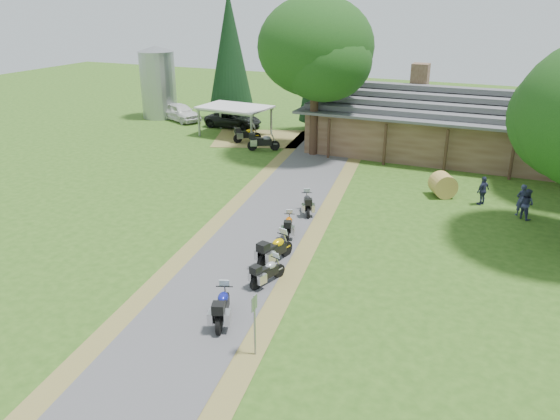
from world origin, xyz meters
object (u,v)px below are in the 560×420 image
at_px(motorcycle_row_d, 289,224).
at_px(hay_bale, 443,185).
at_px(lodge, 456,121).
at_px(motorcycle_carport_a, 247,134).
at_px(car_dark_suv, 233,116).
at_px(motorcycle_row_c, 275,248).
at_px(car_white_sedan, 180,110).
at_px(motorcycle_row_a, 222,305).
at_px(carport, 235,121).
at_px(motorcycle_row_e, 307,202).
at_px(motorcycle_row_b, 268,270).
at_px(silo, 158,82).
at_px(motorcycle_carport_b, 264,141).

height_order(motorcycle_row_d, hay_bale, hay_bale).
xyz_separation_m(lodge, motorcycle_carport_a, (-15.31, -2.75, -1.77)).
distance_m(car_dark_suv, motorcycle_carport_a, 5.39).
distance_m(motorcycle_row_c, motorcycle_row_d, 2.99).
bearing_deg(car_white_sedan, motorcycle_carport_a, -91.70).
relative_size(motorcycle_row_d, hay_bale, 1.22).
height_order(lodge, hay_bale, lodge).
bearing_deg(motorcycle_row_a, hay_bale, -37.62).
bearing_deg(motorcycle_row_d, carport, 16.51).
xyz_separation_m(car_dark_suv, motorcycle_carport_a, (3.42, -4.15, -0.35)).
bearing_deg(motorcycle_row_e, car_dark_suv, 13.87).
bearing_deg(motorcycle_carport_a, motorcycle_row_b, -106.55).
bearing_deg(motorcycle_row_e, car_white_sedan, 23.45).
xyz_separation_m(car_white_sedan, motorcycle_row_e, (18.82, -16.71, -0.40)).
xyz_separation_m(carport, car_dark_suv, (-1.54, 2.56, -0.17)).
distance_m(car_white_sedan, motorcycle_carport_a, 10.21).
bearing_deg(motorcycle_row_c, motorcycle_row_e, 21.35).
bearing_deg(lodge, motorcycle_row_a, -100.28).
bearing_deg(hay_bale, motorcycle_row_d, -124.73).
bearing_deg(carport, motorcycle_row_b, -54.59).
distance_m(carport, motorcycle_carport_a, 2.52).
bearing_deg(motorcycle_carport_a, car_dark_suv, 84.16).
bearing_deg(car_dark_suv, motorcycle_row_d, -146.12).
xyz_separation_m(carport, hay_bale, (17.75, -8.16, -0.52)).
relative_size(silo, motorcycle_row_b, 3.81).
distance_m(lodge, carport, 17.27).
relative_size(carport, motorcycle_row_d, 3.35).
distance_m(carport, car_white_sedan, 7.84).
height_order(motorcycle_row_b, motorcycle_carport_b, motorcycle_carport_b).
bearing_deg(carport, silo, 164.78).
distance_m(car_dark_suv, motorcycle_carport_b, 8.16).
bearing_deg(motorcycle_carport_b, motorcycle_row_c, -88.67).
relative_size(lodge, motorcycle_row_b, 12.49).
relative_size(car_dark_suv, motorcycle_row_e, 3.07).
distance_m(lodge, hay_bale, 9.51).
distance_m(motorcycle_row_a, motorcycle_row_b, 3.12).
distance_m(car_white_sedan, motorcycle_carport_b, 12.99).
height_order(carport, motorcycle_row_b, carport).
relative_size(motorcycle_row_b, hay_bale, 1.26).
xyz_separation_m(carport, motorcycle_carport_a, (1.88, -1.59, -0.52)).
xyz_separation_m(motorcycle_row_a, motorcycle_carport_a, (-10.64, 23.00, 0.02)).
xyz_separation_m(motorcycle_row_a, hay_bale, (5.24, 16.43, 0.01)).
relative_size(motorcycle_row_b, motorcycle_row_d, 1.04).
xyz_separation_m(motorcycle_row_e, hay_bale, (6.18, 5.57, 0.08)).
bearing_deg(carport, motorcycle_row_a, -58.47).
height_order(motorcycle_row_d, motorcycle_carport_b, motorcycle_carport_b).
bearing_deg(motorcycle_carport_a, motorcycle_carport_b, -83.08).
bearing_deg(motorcycle_row_a, car_dark_suv, 7.44).
bearing_deg(carport, motorcycle_row_e, -45.33).
relative_size(motorcycle_row_b, motorcycle_row_c, 0.84).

